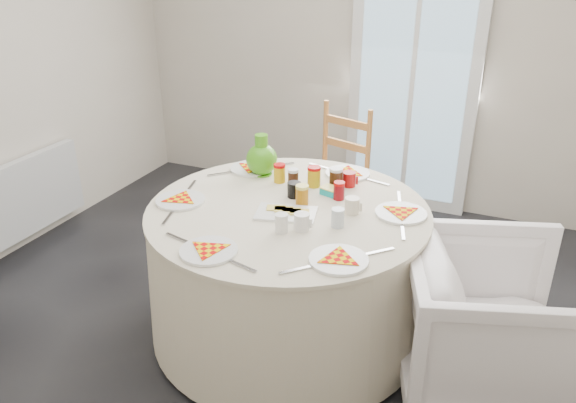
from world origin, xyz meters
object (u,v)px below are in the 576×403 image
at_px(wooden_chair, 330,180).
at_px(radiator, 26,197).
at_px(green_pitcher, 262,157).
at_px(table, 288,271).
at_px(armchair, 490,320).

bearing_deg(wooden_chair, radiator, -136.41).
bearing_deg(green_pitcher, wooden_chair, 51.69).
height_order(radiator, wooden_chair, wooden_chair).
bearing_deg(wooden_chair, green_pitcher, -86.18).
distance_m(table, armchair, 1.07).
xyz_separation_m(radiator, table, (2.10, -0.17, -0.01)).
bearing_deg(table, radiator, 175.44).
xyz_separation_m(armchair, green_pitcher, (-1.40, 0.42, 0.48)).
bearing_deg(armchair, table, 69.63).
relative_size(table, armchair, 1.85).
relative_size(table, green_pitcher, 6.34).
bearing_deg(radiator, green_pitcher, 6.54).
height_order(radiator, table, table).
xyz_separation_m(radiator, green_pitcher, (1.77, 0.20, 0.49)).
bearing_deg(green_pitcher, radiator, 162.35).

